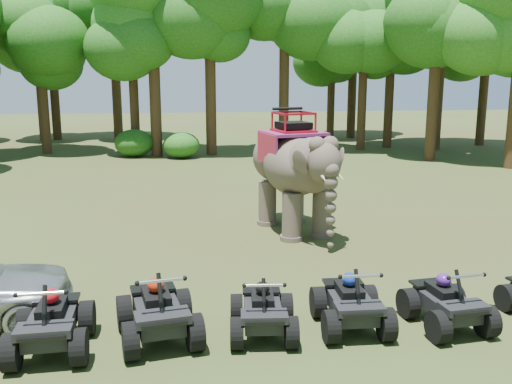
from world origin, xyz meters
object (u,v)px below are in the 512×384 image
(elephant, at_px, (294,171))
(atv_2, at_px, (263,304))
(atv_0, at_px, (50,315))
(atv_4, at_px, (447,296))
(atv_3, at_px, (351,296))
(atv_1, at_px, (158,303))

(elephant, height_order, atv_2, elephant)
(atv_0, xyz_separation_m, atv_4, (7.02, 0.03, -0.04))
(elephant, xyz_separation_m, atv_0, (-5.49, -6.84, -1.15))
(atv_3, bearing_deg, atv_0, -176.06)
(atv_1, bearing_deg, atv_2, -12.10)
(atv_2, distance_m, atv_3, 1.64)
(elephant, bearing_deg, atv_0, -142.40)
(atv_1, bearing_deg, atv_4, -11.94)
(elephant, distance_m, atv_3, 6.74)
(elephant, height_order, atv_3, elephant)
(atv_2, distance_m, atv_4, 3.41)
(elephant, xyz_separation_m, atv_1, (-3.73, -6.63, -1.12))
(atv_4, bearing_deg, atv_2, 171.76)
(atv_2, height_order, atv_3, atv_3)
(elephant, height_order, atv_4, elephant)
(atv_3, bearing_deg, atv_2, -175.96)
(atv_4, bearing_deg, elephant, 96.28)
(atv_0, relative_size, atv_4, 1.07)
(elephant, relative_size, atv_0, 2.44)
(atv_2, height_order, atv_4, atv_4)
(atv_3, height_order, atv_4, atv_3)
(atv_1, relative_size, atv_2, 1.14)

